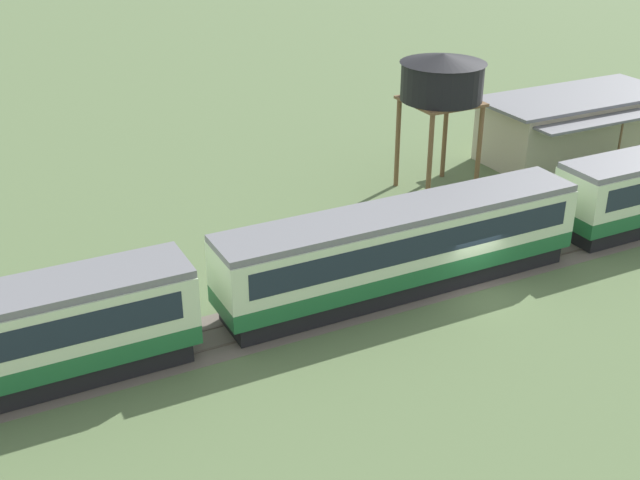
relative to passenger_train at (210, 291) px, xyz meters
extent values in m
plane|color=#566B42|center=(12.20, -1.82, -2.26)|extent=(600.00, 600.00, 0.00)
cylinder|color=black|center=(22.12, -0.72, -1.81)|extent=(0.90, 0.18, 0.90)
cylinder|color=black|center=(22.12, 0.72, -1.81)|extent=(0.90, 0.18, 0.90)
cube|color=#1E6033|center=(9.12, 0.00, -0.96)|extent=(17.46, 3.00, 0.80)
cube|color=beige|center=(9.12, 0.00, 0.48)|extent=(17.46, 3.00, 2.07)
cube|color=#192330|center=(9.12, 0.00, 0.58)|extent=(16.07, 3.04, 1.16)
cube|color=slate|center=(9.12, 0.00, 1.66)|extent=(17.46, 2.82, 0.30)
cube|color=black|center=(9.12, 0.00, -1.80)|extent=(16.77, 2.58, 0.88)
cylinder|color=black|center=(14.88, -0.72, -1.81)|extent=(0.90, 0.18, 0.90)
cylinder|color=black|center=(14.88, 0.72, -1.81)|extent=(0.90, 0.18, 0.90)
cylinder|color=black|center=(3.35, -0.72, -1.81)|extent=(0.90, 0.18, 0.90)
cylinder|color=black|center=(3.35, 0.72, -1.81)|extent=(0.90, 0.18, 0.90)
cylinder|color=black|center=(-3.88, -0.72, -1.81)|extent=(0.90, 0.18, 0.90)
cylinder|color=black|center=(-3.88, 0.72, -1.81)|extent=(0.90, 0.18, 0.90)
cube|color=#665B51|center=(6.85, 0.00, -2.25)|extent=(129.25, 3.60, 0.01)
cube|color=#4C4238|center=(6.85, -0.72, -2.24)|extent=(129.25, 0.12, 0.04)
cube|color=#4C4238|center=(6.85, 0.72, -2.24)|extent=(129.25, 0.12, 0.04)
cube|color=#BCB293|center=(28.61, 10.13, -0.29)|extent=(12.07, 5.19, 3.94)
cube|color=slate|center=(28.61, 10.13, 1.78)|extent=(13.03, 5.61, 0.20)
cube|color=slate|center=(28.61, 6.73, 1.28)|extent=(11.58, 1.60, 0.16)
cylinder|color=brown|center=(28.61, 6.13, -0.53)|extent=(0.14, 0.14, 3.46)
cylinder|color=brown|center=(19.02, 10.92, 0.42)|extent=(0.28, 0.28, 5.36)
cylinder|color=brown|center=(15.65, 10.92, 0.42)|extent=(0.28, 0.28, 5.36)
cylinder|color=brown|center=(19.02, 7.55, 0.42)|extent=(0.28, 0.28, 5.36)
cylinder|color=brown|center=(15.65, 7.55, 0.42)|extent=(0.28, 0.28, 5.36)
cube|color=brown|center=(17.34, 9.24, 3.18)|extent=(3.86, 3.86, 0.16)
cylinder|color=black|center=(17.34, 9.24, 4.32)|extent=(4.63, 4.63, 2.11)
cone|color=black|center=(17.34, 9.24, 5.62)|extent=(4.86, 4.86, 0.50)
camera|label=1|loc=(-8.78, -27.04, 15.95)|focal=45.00mm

